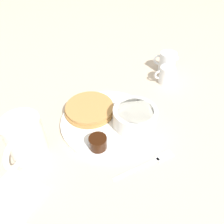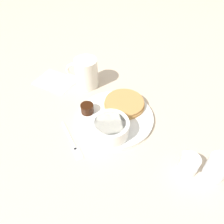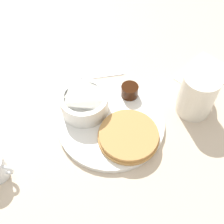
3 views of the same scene
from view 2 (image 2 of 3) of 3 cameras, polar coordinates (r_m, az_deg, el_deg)
ground_plane at (r=0.68m, az=0.78°, el=-1.76°), size 4.00×4.00×0.00m
plate at (r=0.68m, az=0.79°, el=-1.42°), size 0.24×0.24×0.01m
pancake_stack at (r=0.70m, az=3.24°, el=2.29°), size 0.13×0.13×0.02m
bowl at (r=0.61m, az=-0.71°, el=-4.00°), size 0.11×0.11×0.05m
syrup_cup at (r=0.68m, az=-6.43°, el=1.12°), size 0.04×0.04×0.03m
butter_ramekin at (r=0.61m, az=-2.47°, el=-5.67°), size 0.04×0.04×0.04m
coffee_mug at (r=0.78m, az=-6.88°, el=10.12°), size 0.12×0.08×0.10m
creamer_pitcher_near at (r=0.59m, az=19.49°, el=-12.75°), size 0.05×0.07×0.06m
creamer_pitcher_far at (r=0.60m, az=25.82°, el=-12.78°), size 0.05×0.08×0.07m
fork at (r=0.63m, az=-10.15°, el=-8.21°), size 0.11×0.12×0.00m
napkin at (r=0.84m, az=-14.64°, el=7.77°), size 0.16×0.14×0.00m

